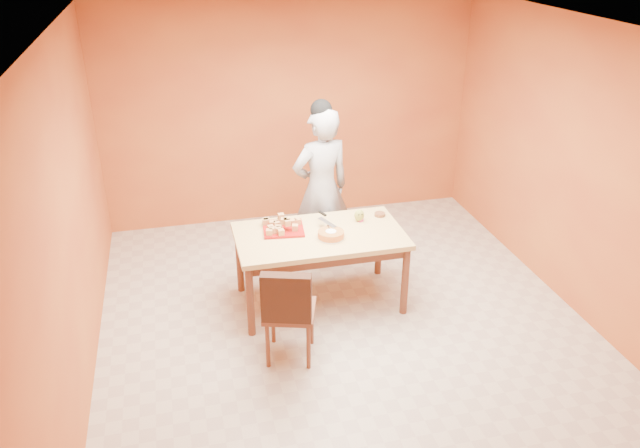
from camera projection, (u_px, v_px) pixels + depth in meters
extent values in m
plane|color=beige|center=(344.00, 322.00, 5.93)|extent=(5.00, 5.00, 0.00)
plane|color=silver|center=(350.00, 29.00, 4.74)|extent=(5.00, 5.00, 0.00)
plane|color=#C1692C|center=(290.00, 113.00, 7.51)|extent=(4.50, 0.00, 4.50)
plane|color=#C1692C|center=(69.00, 219.00, 4.85)|extent=(0.00, 5.00, 5.00)
plane|color=#C1692C|center=(579.00, 170.00, 5.81)|extent=(0.00, 5.00, 5.00)
cube|color=tan|center=(320.00, 236.00, 5.94)|extent=(1.60, 0.90, 0.05)
cube|color=brown|center=(320.00, 243.00, 5.97)|extent=(1.48, 0.78, 0.10)
cylinder|color=brown|center=(250.00, 302.00, 5.61)|extent=(0.07, 0.07, 0.71)
cylinder|color=brown|center=(240.00, 260.00, 6.29)|extent=(0.07, 0.07, 0.71)
cylinder|color=brown|center=(405.00, 281.00, 5.92)|extent=(0.07, 0.07, 0.71)
cylinder|color=brown|center=(379.00, 244.00, 6.60)|extent=(0.07, 0.07, 0.71)
imported|color=#98989B|center=(321.00, 189.00, 6.58)|extent=(0.72, 0.55, 1.77)
cube|color=maroon|center=(283.00, 229.00, 6.00)|extent=(0.42, 0.42, 0.02)
cylinder|color=maroon|center=(283.00, 225.00, 6.08)|extent=(0.34, 0.34, 0.02)
cylinder|color=white|center=(331.00, 238.00, 5.84)|extent=(0.31, 0.31, 0.01)
cylinder|color=#C87833|center=(331.00, 234.00, 5.83)|extent=(0.26, 0.26, 0.06)
cube|color=silver|center=(327.00, 223.00, 5.97)|extent=(0.14, 0.26, 0.01)
ellipsoid|color=olive|center=(359.00, 215.00, 6.14)|extent=(0.10, 0.08, 0.13)
cylinder|color=#D21F6B|center=(360.00, 217.00, 6.16)|extent=(0.07, 0.07, 0.09)
cylinder|color=#3A1D0F|center=(380.00, 214.00, 6.27)|extent=(0.14, 0.14, 0.03)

